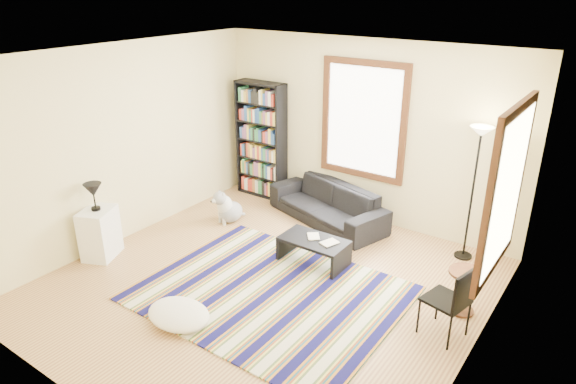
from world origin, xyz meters
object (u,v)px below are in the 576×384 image
Objects in this scene: bookshelf at (261,140)px; floor_cushion at (179,314)px; dog at (230,205)px; floor_lamp at (472,195)px; white_cabinet at (100,233)px; folding_chair at (446,300)px; coffee_table at (314,251)px; sofa at (327,204)px; side_table at (464,292)px.

floor_cushion is at bearing -66.48° from bookshelf.
floor_lamp is at bearing 34.26° from dog.
floor_cushion is 1.10× the size of white_cabinet.
folding_chair reaches higher than dog.
coffee_table is at bearing 179.88° from folding_chair.
bookshelf is at bearing 121.09° from dog.
floor_lamp is 3.59m from dog.
bookshelf reaches higher than white_cabinet.
sofa is 2.24× the size of coffee_table.
floor_cushion is 3.24m from side_table.
bookshelf is at bearing 57.22° from white_cabinet.
floor_cushion is 2.03m from white_cabinet.
floor_cushion is at bearing -105.45° from coffee_table.
dog is (0.28, -1.17, -0.73)m from bookshelf.
bookshelf is at bearing -173.40° from sofa.
bookshelf is 2.33× the size of folding_chair.
dog is (-3.38, -1.00, -0.66)m from floor_lamp.
floor_lamp is at bearing 56.91° from floor_cushion.
bookshelf is at bearing 160.24° from side_table.
folding_chair is (-0.05, -0.52, 0.16)m from side_table.
bookshelf is 2.86× the size of white_cabinet.
coffee_table is 0.48× the size of floor_lamp.
folding_chair is 1.59× the size of dog.
folding_chair reaches higher than sofa.
bookshelf is at bearing 177.34° from floor_lamp.
dog is at bearing -163.54° from floor_lamp.
floor_lamp reaches higher than side_table.
coffee_table is at bearing -49.87° from sofa.
bookshelf is 3.70× the size of side_table.
sofa is 1.69m from bookshelf.
dog reaches higher than coffee_table.
dog is (-3.77, 0.28, 0.00)m from side_table.
white_cabinet is (-1.97, -2.76, 0.06)m from sofa.
floor_lamp is (2.15, 3.30, 0.83)m from floor_cushion.
sofa is at bearing 158.88° from folding_chair.
coffee_table is 2.94m from white_cabinet.
coffee_table is (0.54, -1.24, -0.11)m from sofa.
floor_cushion is 0.42× the size of floor_lamp.
floor_lamp is at bearing 10.58° from white_cabinet.
floor_lamp reaches higher than sofa.
bookshelf reaches higher than coffee_table.
bookshelf is 1.41m from dog.
side_table is at bearing 97.92° from folding_chair.
floor_lamp is (2.14, 0.10, 0.64)m from sofa.
folding_chair is at bearing 5.56° from dog.
white_cabinet is at bearing -108.73° from sofa.
bookshelf is 2.22× the size of coffee_table.
sofa reaches higher than dog.
folding_chair is (2.49, 1.49, 0.33)m from floor_cushion.
white_cabinet is (-4.50, -1.58, 0.08)m from side_table.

